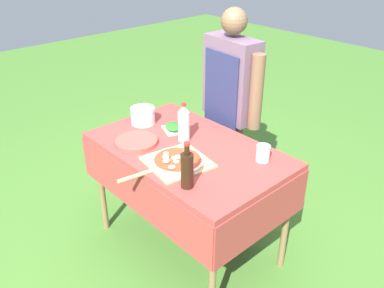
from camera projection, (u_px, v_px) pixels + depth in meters
name	position (u px, v px, depth m)	size (l,w,h in m)	color
ground_plane	(188.00, 245.00, 2.91)	(12.00, 12.00, 0.00)	#477A2D
prep_table	(188.00, 160.00, 2.57)	(1.26, 0.79, 0.80)	#A83D38
person_cook	(230.00, 99.00, 2.92)	(0.58, 0.22, 1.56)	#70604C
pizza_on_peel	(176.00, 161.00, 2.35)	(0.39, 0.57, 0.05)	tan
oil_bottle	(187.00, 170.00, 2.10)	(0.07, 0.07, 0.27)	black
water_bottle	(184.00, 123.00, 2.55)	(0.07, 0.07, 0.26)	silver
herb_container	(173.00, 127.00, 2.73)	(0.20, 0.18, 0.04)	silver
mixing_tub	(143.00, 116.00, 2.81)	(0.17, 0.17, 0.11)	silver
plate_stack	(136.00, 142.00, 2.57)	(0.27, 0.27, 0.02)	#DB4C42
sauce_jar	(263.00, 154.00, 2.37)	(0.08, 0.08, 0.10)	silver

